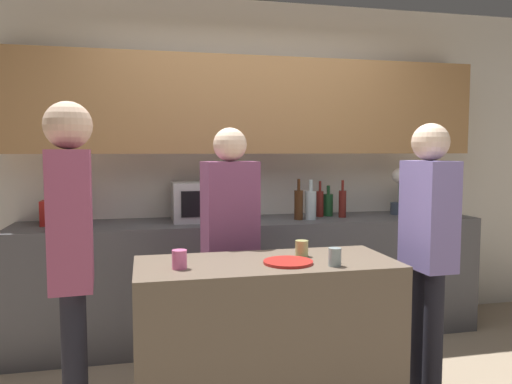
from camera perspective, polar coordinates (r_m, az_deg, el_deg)
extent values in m
cube|color=silver|center=(4.22, -1.25, 3.08)|extent=(6.40, 0.08, 2.70)
cube|color=#A37547|center=(4.03, -0.68, 9.75)|extent=(3.74, 0.32, 0.75)
cube|color=#4C4C51|center=(4.00, -0.21, -9.84)|extent=(3.60, 0.62, 0.93)
cube|color=brown|center=(2.81, 1.18, -16.74)|extent=(1.38, 0.59, 0.89)
cube|color=#B7BABC|center=(3.89, -5.73, -1.05)|extent=(0.52, 0.38, 0.30)
cube|color=black|center=(3.69, -6.13, -1.37)|extent=(0.31, 0.01, 0.19)
cube|color=#B21E19|center=(3.92, -21.46, -2.21)|extent=(0.26, 0.16, 0.18)
cube|color=black|center=(3.91, -22.23, -0.88)|extent=(0.02, 0.11, 0.01)
cube|color=black|center=(3.90, -20.78, -0.86)|extent=(0.02, 0.11, 0.01)
cylinder|color=#333D4C|center=(4.42, 15.99, -1.83)|extent=(0.14, 0.14, 0.10)
cylinder|color=#38662D|center=(4.40, 16.03, -0.02)|extent=(0.01, 0.01, 0.18)
sphere|color=silver|center=(4.39, 16.07, 1.80)|extent=(0.13, 0.13, 0.13)
cylinder|color=#472814|center=(3.93, 4.89, -1.49)|extent=(0.07, 0.07, 0.23)
cylinder|color=#472814|center=(3.91, 4.91, 0.85)|extent=(0.02, 0.02, 0.09)
cylinder|color=silver|center=(3.96, 6.27, -1.50)|extent=(0.09, 0.09, 0.23)
cylinder|color=silver|center=(3.94, 6.29, 0.76)|extent=(0.03, 0.03, 0.09)
cylinder|color=maroon|center=(4.13, 7.31, -1.35)|extent=(0.06, 0.06, 0.21)
cylinder|color=maroon|center=(4.11, 7.33, 0.68)|extent=(0.02, 0.02, 0.08)
cylinder|color=#194723|center=(4.19, 8.25, -1.48)|extent=(0.08, 0.08, 0.18)
cylinder|color=#194723|center=(4.17, 8.27, 0.26)|extent=(0.03, 0.03, 0.07)
cylinder|color=maroon|center=(4.12, 9.84, -1.35)|extent=(0.06, 0.06, 0.22)
cylinder|color=maroon|center=(4.10, 9.87, 0.75)|extent=(0.02, 0.02, 0.08)
cylinder|color=red|center=(2.63, 3.69, -8.00)|extent=(0.26, 0.26, 0.01)
cylinder|color=#8A9CA0|center=(2.59, 9.00, -7.35)|extent=(0.07, 0.07, 0.09)
cylinder|color=tan|center=(2.80, 5.25, -6.44)|extent=(0.07, 0.07, 0.09)
cylinder|color=pink|center=(2.53, -8.74, -7.62)|extent=(0.07, 0.07, 0.09)
cylinder|color=black|center=(3.35, -1.59, -14.08)|extent=(0.11, 0.11, 0.78)
cylinder|color=black|center=(3.30, -4.26, -14.39)|extent=(0.11, 0.11, 0.78)
cube|color=#80436B|center=(3.17, -2.97, -2.13)|extent=(0.37, 0.25, 0.62)
sphere|color=beige|center=(3.14, -3.00, 5.44)|extent=(0.21, 0.21, 0.21)
cylinder|color=black|center=(2.78, -19.84, -17.94)|extent=(0.11, 0.11, 0.83)
cylinder|color=black|center=(2.64, -20.03, -19.27)|extent=(0.11, 0.11, 0.83)
cube|color=#A2496F|center=(2.51, -20.41, -2.89)|extent=(0.21, 0.35, 0.65)
sphere|color=beige|center=(2.50, -20.71, 7.15)|extent=(0.22, 0.22, 0.22)
cylinder|color=black|center=(3.15, 19.58, -15.56)|extent=(0.11, 0.11, 0.79)
cylinder|color=black|center=(3.27, 17.97, -14.72)|extent=(0.11, 0.11, 0.79)
cube|color=#8172BB|center=(3.05, 19.11, -2.50)|extent=(0.20, 0.34, 0.63)
sphere|color=beige|center=(3.02, 19.33, 5.41)|extent=(0.21, 0.21, 0.21)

